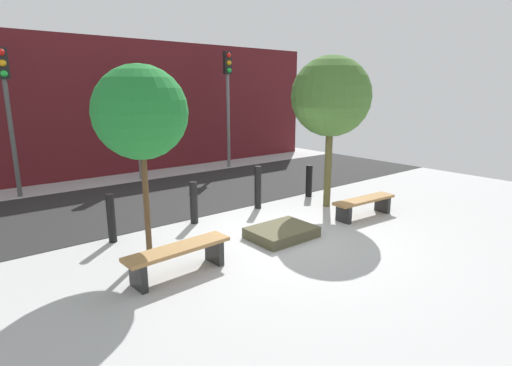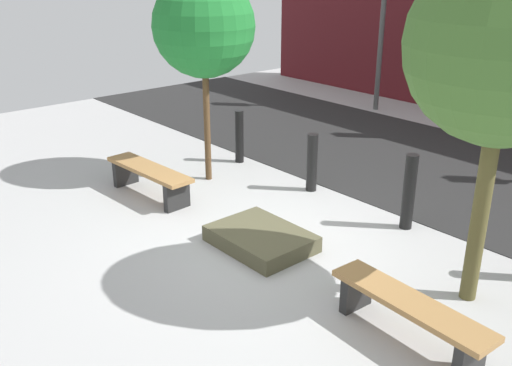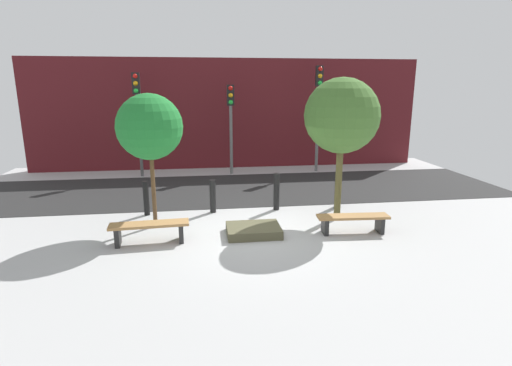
{
  "view_description": "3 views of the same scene",
  "coord_description": "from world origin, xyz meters",
  "px_view_note": "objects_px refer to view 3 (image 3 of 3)",
  "views": [
    {
      "loc": [
        -5.02,
        -5.49,
        2.83
      ],
      "look_at": [
        -0.15,
        0.58,
        1.01
      ],
      "focal_mm": 28.0,
      "sensor_mm": 36.0,
      "label": 1
    },
    {
      "loc": [
        4.84,
        -4.31,
        3.42
      ],
      "look_at": [
        -0.05,
        -0.07,
        0.86
      ],
      "focal_mm": 40.0,
      "sensor_mm": 36.0,
      "label": 2
    },
    {
      "loc": [
        -1.14,
        -8.8,
        3.42
      ],
      "look_at": [
        0.11,
        0.31,
        1.16
      ],
      "focal_mm": 28.0,
      "sensor_mm": 36.0,
      "label": 3
    }
  ],
  "objects_px": {
    "bollard_right": "(338,193)",
    "traffic_light_mid_east": "(319,100)",
    "planter_bed": "(254,230)",
    "traffic_light_west": "(137,106)",
    "tree_behind_right_bench": "(342,116)",
    "bollard_center": "(276,192)",
    "bench_left": "(150,229)",
    "bench_right": "(353,220)",
    "traffic_light_mid_west": "(231,113)",
    "bollard_left": "(213,196)",
    "bollard_far_left": "(146,198)",
    "tree_behind_left_bench": "(150,127)"
  },
  "relations": [
    {
      "from": "bollard_right",
      "to": "traffic_light_mid_east",
      "type": "height_order",
      "value": "traffic_light_mid_east"
    },
    {
      "from": "planter_bed",
      "to": "traffic_light_west",
      "type": "bearing_deg",
      "value": 117.18
    },
    {
      "from": "tree_behind_right_bench",
      "to": "bollard_center",
      "type": "distance_m",
      "value": 2.75
    },
    {
      "from": "traffic_light_mid_east",
      "to": "bollard_right",
      "type": "bearing_deg",
      "value": -99.2
    },
    {
      "from": "bench_left",
      "to": "tree_behind_right_bench",
      "type": "distance_m",
      "value": 5.36
    },
    {
      "from": "bollard_center",
      "to": "traffic_light_west",
      "type": "xyz_separation_m",
      "value": [
        -4.35,
        4.9,
        2.14
      ]
    },
    {
      "from": "bench_right",
      "to": "traffic_light_west",
      "type": "bearing_deg",
      "value": 133.35
    },
    {
      "from": "planter_bed",
      "to": "bollard_center",
      "type": "relative_size",
      "value": 1.19
    },
    {
      "from": "planter_bed",
      "to": "traffic_light_west",
      "type": "distance_m",
      "value": 8.0
    },
    {
      "from": "traffic_light_mid_west",
      "to": "traffic_light_mid_east",
      "type": "height_order",
      "value": "traffic_light_mid_east"
    },
    {
      "from": "planter_bed",
      "to": "traffic_light_mid_east",
      "type": "bearing_deg",
      "value": 62.82
    },
    {
      "from": "tree_behind_right_bench",
      "to": "bollard_right",
      "type": "height_order",
      "value": "tree_behind_right_bench"
    },
    {
      "from": "bollard_left",
      "to": "bollard_right",
      "type": "bearing_deg",
      "value": 0.0
    },
    {
      "from": "bollard_far_left",
      "to": "bollard_left",
      "type": "height_order",
      "value": "bollard_far_left"
    },
    {
      "from": "tree_behind_left_bench",
      "to": "bollard_left",
      "type": "height_order",
      "value": "tree_behind_left_bench"
    },
    {
      "from": "bench_right",
      "to": "traffic_light_mid_east",
      "type": "relative_size",
      "value": 0.41
    },
    {
      "from": "tree_behind_left_bench",
      "to": "bollard_center",
      "type": "distance_m",
      "value": 3.89
    },
    {
      "from": "bench_right",
      "to": "bollard_right",
      "type": "distance_m",
      "value": 2.07
    },
    {
      "from": "bench_left",
      "to": "bollard_right",
      "type": "relative_size",
      "value": 2.03
    },
    {
      "from": "bollard_left",
      "to": "traffic_light_mid_east",
      "type": "relative_size",
      "value": 0.22
    },
    {
      "from": "bollard_far_left",
      "to": "bollard_right",
      "type": "relative_size",
      "value": 1.09
    },
    {
      "from": "bollard_center",
      "to": "traffic_light_mid_west",
      "type": "distance_m",
      "value": 5.32
    },
    {
      "from": "traffic_light_mid_east",
      "to": "tree_behind_right_bench",
      "type": "bearing_deg",
      "value": -100.84
    },
    {
      "from": "bollard_right",
      "to": "traffic_light_mid_west",
      "type": "distance_m",
      "value": 5.92
    },
    {
      "from": "traffic_light_mid_east",
      "to": "traffic_light_mid_west",
      "type": "bearing_deg",
      "value": -179.98
    },
    {
      "from": "bollard_right",
      "to": "bollard_left",
      "type": "bearing_deg",
      "value": 180.0
    },
    {
      "from": "traffic_light_mid_west",
      "to": "traffic_light_mid_east",
      "type": "bearing_deg",
      "value": 0.02
    },
    {
      "from": "bench_left",
      "to": "traffic_light_west",
      "type": "xyz_separation_m",
      "value": [
        -1.12,
        6.94,
        2.33
      ]
    },
    {
      "from": "tree_behind_right_bench",
      "to": "bollard_far_left",
      "type": "bearing_deg",
      "value": 169.52
    },
    {
      "from": "tree_behind_right_bench",
      "to": "bollard_center",
      "type": "relative_size",
      "value": 3.46
    },
    {
      "from": "bench_left",
      "to": "bollard_far_left",
      "type": "bearing_deg",
      "value": 95.55
    },
    {
      "from": "bench_left",
      "to": "traffic_light_mid_west",
      "type": "xyz_separation_m",
      "value": [
        2.35,
        6.94,
        2.05
      ]
    },
    {
      "from": "tree_behind_right_bench",
      "to": "bollard_center",
      "type": "xyz_separation_m",
      "value": [
        -1.46,
        0.93,
        -2.14
      ]
    },
    {
      "from": "bench_left",
      "to": "tree_behind_right_bench",
      "type": "bearing_deg",
      "value": 9.91
    },
    {
      "from": "planter_bed",
      "to": "tree_behind_left_bench",
      "type": "xyz_separation_m",
      "value": [
        -2.35,
        0.91,
        2.36
      ]
    },
    {
      "from": "tree_behind_left_bench",
      "to": "bollard_right",
      "type": "relative_size",
      "value": 3.78
    },
    {
      "from": "traffic_light_mid_west",
      "to": "bollard_center",
      "type": "bearing_deg",
      "value": -79.71
    },
    {
      "from": "tree_behind_left_bench",
      "to": "bollard_center",
      "type": "relative_size",
      "value": 3.11
    },
    {
      "from": "traffic_light_mid_east",
      "to": "bollard_center",
      "type": "bearing_deg",
      "value": -117.69
    },
    {
      "from": "bench_left",
      "to": "traffic_light_mid_east",
      "type": "bearing_deg",
      "value": 46.65
    },
    {
      "from": "bollard_right",
      "to": "tree_behind_left_bench",
      "type": "bearing_deg",
      "value": -169.52
    },
    {
      "from": "bench_right",
      "to": "tree_behind_right_bench",
      "type": "xyz_separation_m",
      "value": [
        0.0,
        1.11,
        2.35
      ]
    },
    {
      "from": "traffic_light_west",
      "to": "bench_left",
      "type": "bearing_deg",
      "value": -80.87
    },
    {
      "from": "bollard_left",
      "to": "traffic_light_west",
      "type": "xyz_separation_m",
      "value": [
        -2.57,
        4.9,
        2.21
      ]
    },
    {
      "from": "tree_behind_left_bench",
      "to": "tree_behind_right_bench",
      "type": "distance_m",
      "value": 4.7
    },
    {
      "from": "bollard_far_left",
      "to": "traffic_light_mid_west",
      "type": "relative_size",
      "value": 0.27
    },
    {
      "from": "bench_right",
      "to": "planter_bed",
      "type": "xyz_separation_m",
      "value": [
        -2.35,
        0.2,
        -0.21
      ]
    },
    {
      "from": "tree_behind_right_bench",
      "to": "tree_behind_left_bench",
      "type": "bearing_deg",
      "value": -180.0
    },
    {
      "from": "tree_behind_right_bench",
      "to": "traffic_light_west",
      "type": "height_order",
      "value": "traffic_light_west"
    },
    {
      "from": "bench_left",
      "to": "bench_right",
      "type": "height_order",
      "value": "bench_left"
    }
  ]
}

